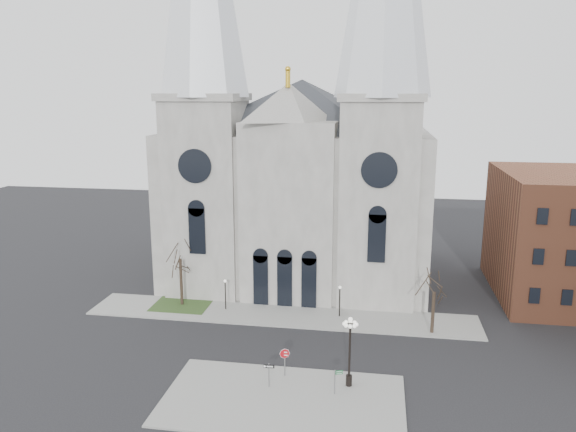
% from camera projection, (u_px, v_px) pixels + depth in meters
% --- Properties ---
extents(ground, '(160.00, 160.00, 0.00)m').
position_uv_depth(ground, '(258.00, 366.00, 47.24)').
color(ground, black).
rests_on(ground, ground).
extents(sidewalk_near, '(18.00, 10.00, 0.14)m').
position_uv_depth(sidewalk_near, '(283.00, 400.00, 41.94)').
color(sidewalk_near, gray).
rests_on(sidewalk_near, ground).
extents(sidewalk_far, '(40.00, 6.00, 0.14)m').
position_uv_depth(sidewalk_far, '(281.00, 315.00, 57.82)').
color(sidewalk_far, gray).
rests_on(sidewalk_far, ground).
extents(grass_patch, '(6.00, 5.00, 0.18)m').
position_uv_depth(grass_patch, '(182.00, 305.00, 60.52)').
color(grass_patch, '#2E431C').
rests_on(grass_patch, ground).
extents(cathedral, '(33.00, 26.66, 54.00)m').
position_uv_depth(cathedral, '(298.00, 128.00, 65.23)').
color(cathedral, gray).
rests_on(cathedral, ground).
extents(bg_building_brick, '(14.00, 18.00, 14.00)m').
position_uv_depth(bg_building_brick, '(564.00, 235.00, 62.16)').
color(bg_building_brick, brown).
rests_on(bg_building_brick, ground).
extents(tree_left, '(3.20, 3.20, 7.50)m').
position_uv_depth(tree_left, '(180.00, 256.00, 59.32)').
color(tree_left, black).
rests_on(tree_left, ground).
extents(tree_right, '(3.20, 3.20, 6.00)m').
position_uv_depth(tree_right, '(434.00, 289.00, 52.56)').
color(tree_right, black).
rests_on(tree_right, ground).
extents(ped_lamp_left, '(0.32, 0.32, 3.26)m').
position_uv_depth(ped_lamp_left, '(225.00, 289.00, 58.76)').
color(ped_lamp_left, black).
rests_on(ped_lamp_left, sidewalk_far).
extents(ped_lamp_right, '(0.32, 0.32, 3.26)m').
position_uv_depth(ped_lamp_right, '(340.00, 296.00, 56.86)').
color(ped_lamp_right, black).
rests_on(ped_lamp_right, sidewalk_far).
extents(stop_sign, '(0.85, 0.09, 2.35)m').
position_uv_depth(stop_sign, '(285.00, 356.00, 45.04)').
color(stop_sign, slate).
rests_on(stop_sign, sidewalk_near).
extents(globe_lamp, '(1.27, 1.27, 5.70)m').
position_uv_depth(globe_lamp, '(350.00, 343.00, 43.07)').
color(globe_lamp, black).
rests_on(globe_lamp, sidewalk_near).
extents(one_way_sign, '(0.87, 0.10, 1.98)m').
position_uv_depth(one_way_sign, '(269.00, 371.00, 43.37)').
color(one_way_sign, slate).
rests_on(one_way_sign, sidewalk_near).
extents(street_name_sign, '(0.61, 0.23, 1.99)m').
position_uv_depth(street_name_sign, '(336.00, 379.00, 42.40)').
color(street_name_sign, slate).
rests_on(street_name_sign, sidewalk_near).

